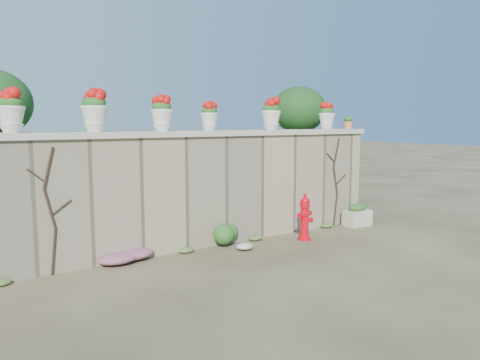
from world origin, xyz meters
TOP-DOWN VIEW (x-y plane):
  - ground at (0.00, 0.00)m, footprint 80.00×80.00m
  - stone_wall at (0.00, 1.80)m, footprint 8.00×0.40m
  - wall_cap at (0.00, 1.80)m, footprint 8.10×0.52m
  - raised_fill at (0.00, 5.00)m, footprint 9.00×6.00m
  - back_shrub_right at (3.40, 3.00)m, footprint 1.30×1.30m
  - vine_left at (-2.67, 1.58)m, footprint 0.60×0.04m
  - vine_right at (3.23, 1.58)m, footprint 0.60×0.04m
  - fire_hydrant at (1.81, 1.01)m, footprint 0.39×0.28m
  - planter_box at (3.60, 1.28)m, footprint 0.61×0.38m
  - green_shrub at (0.34, 1.50)m, footprint 0.55×0.50m
  - magenta_clump at (-1.56, 1.53)m, footprint 0.94×0.63m
  - white_flowers at (0.38, 1.03)m, footprint 0.49×0.39m
  - urn_pot_0 at (-3.09, 1.80)m, footprint 0.39×0.39m
  - urn_pot_1 at (-1.91, 1.80)m, footprint 0.42×0.42m
  - urn_pot_2 at (-0.77, 1.80)m, footprint 0.38×0.38m
  - urn_pot_3 at (0.17, 1.80)m, footprint 0.33×0.33m
  - urn_pot_4 at (1.59, 1.80)m, footprint 0.39×0.39m
  - urn_pot_5 at (3.13, 1.80)m, footprint 0.36×0.36m
  - terracotta_pot at (3.80, 1.80)m, footprint 0.23×0.23m

SIDE VIEW (x-z plane):
  - ground at x=0.00m, z-range 0.00..0.00m
  - white_flowers at x=0.38m, z-range 0.00..0.18m
  - magenta_clump at x=-1.56m, z-range 0.00..0.25m
  - planter_box at x=3.60m, z-range -0.02..0.47m
  - green_shrub at x=0.34m, z-range 0.00..0.52m
  - fire_hydrant at x=1.81m, z-range 0.00..0.90m
  - vine_left at x=-2.67m, z-range 0.04..1.94m
  - vine_right at x=3.23m, z-range 0.04..1.94m
  - stone_wall at x=0.00m, z-range 0.00..2.00m
  - raised_fill at x=0.00m, z-range 0.00..2.00m
  - wall_cap at x=0.00m, z-range 2.00..2.10m
  - terracotta_pot at x=3.80m, z-range 2.09..2.36m
  - urn_pot_3 at x=0.17m, z-range 2.10..2.61m
  - urn_pot_5 at x=3.13m, z-range 2.10..2.66m
  - urn_pot_2 at x=-0.77m, z-range 2.10..2.69m
  - urn_pot_0 at x=-3.09m, z-range 2.10..2.71m
  - urn_pot_4 at x=1.59m, z-range 2.10..2.71m
  - urn_pot_1 at x=-1.91m, z-range 2.10..2.75m
  - back_shrub_right at x=3.40m, z-range 2.00..3.10m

